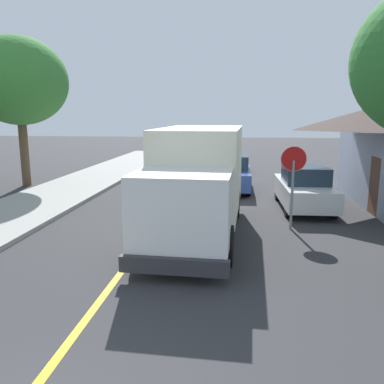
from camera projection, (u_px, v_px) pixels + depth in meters
name	position (u px, v px, depth m)	size (l,w,h in m)	color
centre_line_yellow	(160.00, 220.00, 13.62)	(0.16, 56.00, 0.01)	gold
box_truck	(198.00, 176.00, 11.89)	(2.64, 7.26, 3.20)	#F2EDCC
parked_car_near	(231.00, 174.00, 19.00)	(1.82, 4.41, 1.67)	#2D4793
parked_car_mid	(227.00, 160.00, 24.82)	(1.88, 4.43, 1.67)	maroon
parked_car_far	(230.00, 150.00, 31.89)	(1.92, 4.45, 1.67)	silver
parked_van_across	(304.00, 188.00, 15.20)	(1.94, 4.46, 1.67)	silver
stop_sign	(293.00, 172.00, 12.28)	(0.80, 0.10, 2.65)	gray
street_tree_down_block	(19.00, 81.00, 19.24)	(4.75, 4.75, 7.35)	brown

